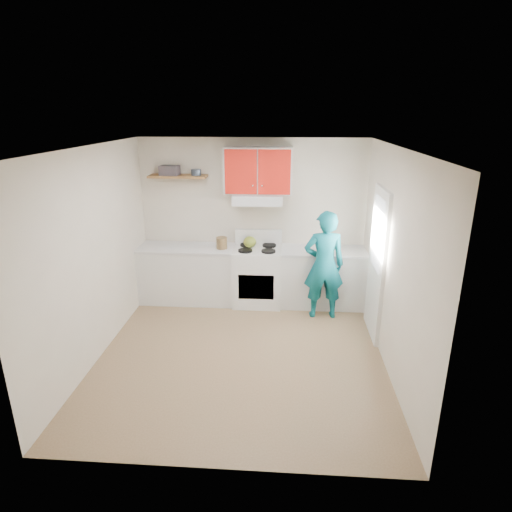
# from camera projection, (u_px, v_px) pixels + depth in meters

# --- Properties ---
(floor) EXTENTS (3.80, 3.80, 0.00)m
(floor) POSITION_uv_depth(u_px,v_px,m) (241.00, 353.00, 5.55)
(floor) COLOR brown
(floor) RESTS_ON ground
(ceiling) EXTENTS (3.60, 3.80, 0.04)m
(ceiling) POSITION_uv_depth(u_px,v_px,m) (239.00, 147.00, 4.71)
(ceiling) COLOR white
(ceiling) RESTS_ON floor
(back_wall) EXTENTS (3.60, 0.04, 2.60)m
(back_wall) POSITION_uv_depth(u_px,v_px,m) (253.00, 220.00, 6.92)
(back_wall) COLOR beige
(back_wall) RESTS_ON floor
(front_wall) EXTENTS (3.60, 0.04, 2.60)m
(front_wall) POSITION_uv_depth(u_px,v_px,m) (215.00, 338.00, 3.34)
(front_wall) COLOR beige
(front_wall) RESTS_ON floor
(left_wall) EXTENTS (0.04, 3.80, 2.60)m
(left_wall) POSITION_uv_depth(u_px,v_px,m) (95.00, 255.00, 5.25)
(left_wall) COLOR beige
(left_wall) RESTS_ON floor
(right_wall) EXTENTS (0.04, 3.80, 2.60)m
(right_wall) POSITION_uv_depth(u_px,v_px,m) (393.00, 262.00, 5.01)
(right_wall) COLOR beige
(right_wall) RESTS_ON floor
(door) EXTENTS (0.05, 0.85, 2.05)m
(door) POSITION_uv_depth(u_px,v_px,m) (377.00, 264.00, 5.76)
(door) COLOR white
(door) RESTS_ON floor
(door_glass) EXTENTS (0.01, 0.55, 0.95)m
(door_glass) POSITION_uv_depth(u_px,v_px,m) (378.00, 234.00, 5.62)
(door_glass) COLOR white
(door_glass) RESTS_ON door
(counter_left) EXTENTS (1.52, 0.60, 0.90)m
(counter_left) POSITION_uv_depth(u_px,v_px,m) (188.00, 274.00, 6.98)
(counter_left) COLOR silver
(counter_left) RESTS_ON floor
(counter_right) EXTENTS (1.32, 0.60, 0.90)m
(counter_right) POSITION_uv_depth(u_px,v_px,m) (322.00, 278.00, 6.84)
(counter_right) COLOR silver
(counter_right) RESTS_ON floor
(stove) EXTENTS (0.76, 0.65, 0.92)m
(stove) POSITION_uv_depth(u_px,v_px,m) (257.00, 276.00, 6.88)
(stove) COLOR white
(stove) RESTS_ON floor
(range_hood) EXTENTS (0.76, 0.44, 0.15)m
(range_hood) POSITION_uv_depth(u_px,v_px,m) (258.00, 199.00, 6.58)
(range_hood) COLOR silver
(range_hood) RESTS_ON back_wall
(upper_cabinets) EXTENTS (1.02, 0.33, 0.70)m
(upper_cabinets) POSITION_uv_depth(u_px,v_px,m) (258.00, 171.00, 6.50)
(upper_cabinets) COLOR #B2190F
(upper_cabinets) RESTS_ON back_wall
(shelf) EXTENTS (0.90, 0.30, 0.04)m
(shelf) POSITION_uv_depth(u_px,v_px,m) (178.00, 176.00, 6.63)
(shelf) COLOR brown
(shelf) RESTS_ON back_wall
(books) EXTENTS (0.30, 0.23, 0.15)m
(books) POSITION_uv_depth(u_px,v_px,m) (170.00, 170.00, 6.59)
(books) COLOR #3E373D
(books) RESTS_ON shelf
(tin) EXTENTS (0.18, 0.18, 0.09)m
(tin) POSITION_uv_depth(u_px,v_px,m) (196.00, 172.00, 6.57)
(tin) COLOR #333D4C
(tin) RESTS_ON shelf
(kettle) EXTENTS (0.22, 0.22, 0.18)m
(kettle) POSITION_uv_depth(u_px,v_px,m) (250.00, 242.00, 6.79)
(kettle) COLOR olive
(kettle) RESTS_ON stove
(crock) EXTENTS (0.22, 0.22, 0.20)m
(crock) POSITION_uv_depth(u_px,v_px,m) (222.00, 244.00, 6.72)
(crock) COLOR brown
(crock) RESTS_ON counter_left
(cutting_board) EXTENTS (0.32, 0.24, 0.02)m
(cutting_board) POSITION_uv_depth(u_px,v_px,m) (303.00, 249.00, 6.75)
(cutting_board) COLOR olive
(cutting_board) RESTS_ON counter_right
(silicone_mat) EXTENTS (0.30, 0.26, 0.01)m
(silicone_mat) POSITION_uv_depth(u_px,v_px,m) (342.00, 253.00, 6.60)
(silicone_mat) COLOR red
(silicone_mat) RESTS_ON counter_right
(person) EXTENTS (0.63, 0.44, 1.65)m
(person) POSITION_uv_depth(u_px,v_px,m) (324.00, 265.00, 6.30)
(person) COLOR #0B5E69
(person) RESTS_ON floor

